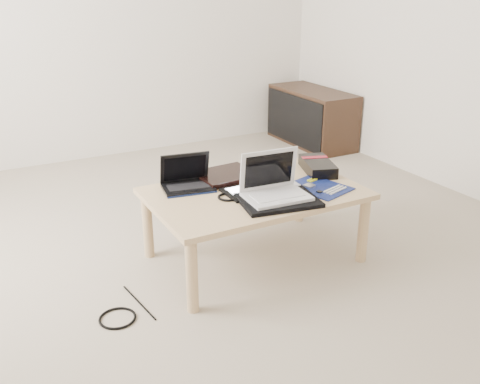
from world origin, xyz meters
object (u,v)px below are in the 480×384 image
white_laptop (274,187)px  media_cabinet (311,117)px  coffee_table (255,199)px  gpu_box (318,166)px  netbook (187,181)px

white_laptop → media_cabinet: bearing=49.8°
coffee_table → gpu_box: bearing=11.2°
white_laptop → coffee_table: bearing=100.0°
netbook → gpu_box: 0.77m
coffee_table → media_cabinet: 2.29m
coffee_table → media_cabinet: bearing=47.0°
media_cabinet → white_laptop: white_laptop is taller
netbook → gpu_box: size_ratio=0.87×
netbook → gpu_box: (0.77, -0.12, -0.01)m
white_laptop → gpu_box: (0.44, 0.24, -0.03)m
media_cabinet → netbook: 2.37m
coffee_table → gpu_box: (0.47, 0.09, 0.08)m
media_cabinet → netbook: size_ratio=3.10×
media_cabinet → gpu_box: 1.93m
coffee_table → netbook: size_ratio=3.79×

